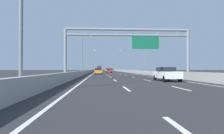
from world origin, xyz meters
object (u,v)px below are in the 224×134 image
at_px(red_car, 109,70).
at_px(orange_car, 98,71).
at_px(streetlamp_right_distant, 117,62).
at_px(streetlamp_left_mid, 83,52).
at_px(green_car, 112,70).
at_px(yellow_car, 107,70).
at_px(box_truck, 99,68).
at_px(streetlamp_right_mid, 144,52).
at_px(white_car, 166,74).
at_px(sign_gantry, 130,41).
at_px(streetlamp_left_distant, 93,62).
at_px(streetlamp_left_far, 90,59).
at_px(streetlamp_right_far, 125,59).

bearing_deg(red_car, orange_car, -101.13).
bearing_deg(streetlamp_right_distant, streetlamp_left_mid, -101.54).
relative_size(streetlamp_left_mid, green_car, 2.06).
xyz_separation_m(yellow_car, box_truck, (-3.61, 29.44, 0.97)).
distance_m(streetlamp_right_mid, yellow_car, 43.36).
relative_size(streetlamp_right_mid, green_car, 2.06).
bearing_deg(white_car, red_car, 94.91).
relative_size(sign_gantry, streetlamp_right_mid, 1.66).
relative_size(streetlamp_right_distant, orange_car, 2.13).
relative_size(streetlamp_right_distant, red_car, 2.06).
distance_m(sign_gantry, streetlamp_right_mid, 24.13).
height_order(streetlamp_left_distant, green_car, streetlamp_left_distant).
xyz_separation_m(streetlamp_right_mid, streetlamp_left_far, (-14.93, 36.57, 0.00)).
relative_size(streetlamp_left_distant, streetlamp_right_distant, 1.00).
xyz_separation_m(streetlamp_right_distant, green_car, (-3.93, -10.72, -4.63)).
relative_size(streetlamp_left_distant, orange_car, 2.13).
bearing_deg(red_car, streetlamp_left_distant, 97.44).
height_order(streetlamp_left_far, red_car, streetlamp_left_far).
distance_m(streetlamp_left_far, yellow_car, 10.62).
height_order(streetlamp_right_distant, red_car, streetlamp_right_distant).
bearing_deg(streetlamp_left_far, streetlamp_left_distant, 90.00).
relative_size(orange_car, yellow_car, 0.96).
height_order(streetlamp_left_distant, box_truck, streetlamp_left_distant).
bearing_deg(sign_gantry, streetlamp_right_far, 83.14).
bearing_deg(orange_car, streetlamp_left_far, 95.73).
distance_m(streetlamp_left_far, streetlamp_right_far, 14.93).
xyz_separation_m(streetlamp_right_mid, streetlamp_right_far, (0.00, 36.57, 0.00)).
bearing_deg(green_car, streetlamp_right_mid, -86.40).
bearing_deg(red_car, streetlamp_left_far, 111.10).
distance_m(streetlamp_left_distant, box_truck, 5.49).
distance_m(orange_car, red_car, 18.31).
bearing_deg(orange_car, white_car, -74.54).
height_order(streetlamp_right_far, streetlamp_right_distant, same).
relative_size(streetlamp_right_mid, box_truck, 1.09).
xyz_separation_m(streetlamp_right_far, streetlamp_right_distant, (0.00, 36.57, 0.00)).
bearing_deg(yellow_car, streetlamp_right_far, -38.55).
relative_size(green_car, box_truck, 0.53).
bearing_deg(white_car, sign_gantry, 131.37).
bearing_deg(white_car, box_truck, 94.14).
height_order(streetlamp_left_mid, orange_car, streetlamp_left_mid).
height_order(streetlamp_left_distant, streetlamp_right_distant, same).
xyz_separation_m(sign_gantry, white_car, (3.29, -3.74, -4.06)).
bearing_deg(green_car, streetlamp_left_mid, -100.00).
bearing_deg(white_car, streetlamp_right_far, 86.50).
distance_m(sign_gantry, red_car, 41.10).
distance_m(sign_gantry, streetlamp_left_distant, 96.48).
height_order(streetlamp_right_far, yellow_car, streetlamp_right_far).
xyz_separation_m(streetlamp_left_mid, red_car, (7.22, 17.86, -4.63)).
relative_size(streetlamp_left_far, yellow_car, 2.05).
xyz_separation_m(streetlamp_left_distant, green_car, (11.00, -10.72, -4.63)).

